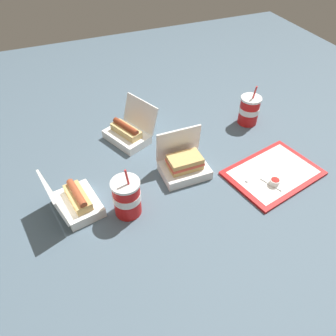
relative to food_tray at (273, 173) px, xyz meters
The scene contains 10 objects.
ground_plane 0.42m from the food_tray, 162.79° to the left, with size 3.20×3.20×0.00m, color #4C6070.
food_tray is the anchor object (origin of this frame).
ketchup_cup 0.07m from the food_tray, 123.97° to the right, with size 0.04×0.04×0.02m.
napkin_stack 0.04m from the food_tray, 105.28° to the right, with size 0.10×0.10×0.00m, color white.
plastic_fork 0.10m from the food_tray, 164.50° to the left, with size 0.11×0.01×0.01m, color white.
clamshell_hotdog_left 0.79m from the food_tray, behind, with size 0.19×0.21×0.17m.
clamshell_sandwich_right 0.37m from the food_tray, 156.13° to the left, with size 0.19×0.15×0.18m.
clamshell_hotdog_back 0.66m from the food_tray, 136.81° to the left, with size 0.24×0.25×0.17m.
soda_cup_corner 0.62m from the food_tray, behind, with size 0.10×0.10×0.21m.
soda_cup_left 0.38m from the food_tray, 74.20° to the left, with size 0.10×0.10×0.20m.
Camera 1 is at (-0.37, -0.86, 0.94)m, focal length 35.00 mm.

